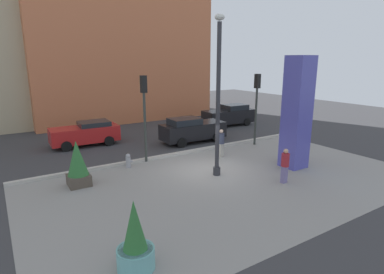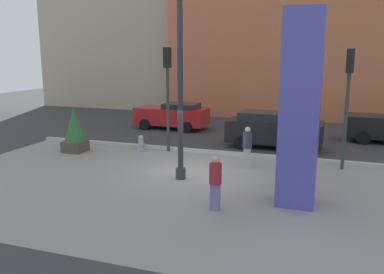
{
  "view_description": "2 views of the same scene",
  "coord_description": "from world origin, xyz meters",
  "px_view_note": "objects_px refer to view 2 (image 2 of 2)",
  "views": [
    {
      "loc": [
        -8.95,
        -12.52,
        5.53
      ],
      "look_at": [
        -0.8,
        0.31,
        1.78
      ],
      "focal_mm": 29.57,
      "sensor_mm": 36.0,
      "label": 1
    },
    {
      "loc": [
        4.96,
        -14.1,
        4.51
      ],
      "look_at": [
        0.07,
        0.02,
        1.4
      ],
      "focal_mm": 38.27,
      "sensor_mm": 36.0,
      "label": 2
    }
  ],
  "objects_px": {
    "fire_hydrant": "(141,143)",
    "pedestrian_crossing": "(215,180)",
    "lamp_post": "(180,78)",
    "car_intersection": "(273,130)",
    "pedestrian_on_sidewalk": "(247,145)",
    "traffic_light_corner": "(348,89)",
    "potted_plant_near_right": "(74,130)",
    "car_far_lane": "(173,115)",
    "traffic_light_far_side": "(168,83)",
    "art_pillar_blue": "(300,110)"
  },
  "relations": [
    {
      "from": "art_pillar_blue",
      "to": "potted_plant_near_right",
      "type": "xyz_separation_m",
      "value": [
        -10.18,
        3.4,
        -1.84
      ]
    },
    {
      "from": "car_intersection",
      "to": "pedestrian_on_sidewalk",
      "type": "xyz_separation_m",
      "value": [
        -0.44,
        -3.82,
        0.05
      ]
    },
    {
      "from": "car_far_lane",
      "to": "pedestrian_crossing",
      "type": "distance_m",
      "value": 12.99
    },
    {
      "from": "fire_hydrant",
      "to": "car_intersection",
      "type": "distance_m",
      "value": 6.26
    },
    {
      "from": "potted_plant_near_right",
      "to": "traffic_light_corner",
      "type": "xyz_separation_m",
      "value": [
        11.57,
        0.98,
        2.1
      ]
    },
    {
      "from": "traffic_light_corner",
      "to": "traffic_light_far_side",
      "type": "bearing_deg",
      "value": 175.68
    },
    {
      "from": "pedestrian_crossing",
      "to": "car_intersection",
      "type": "bearing_deg",
      "value": 87.26
    },
    {
      "from": "lamp_post",
      "to": "art_pillar_blue",
      "type": "bearing_deg",
      "value": -15.56
    },
    {
      "from": "car_intersection",
      "to": "pedestrian_crossing",
      "type": "bearing_deg",
      "value": -92.74
    },
    {
      "from": "traffic_light_far_side",
      "to": "lamp_post",
      "type": "bearing_deg",
      "value": -61.72
    },
    {
      "from": "pedestrian_on_sidewalk",
      "to": "traffic_light_corner",
      "type": "bearing_deg",
      "value": 15.58
    },
    {
      "from": "traffic_light_far_side",
      "to": "car_intersection",
      "type": "height_order",
      "value": "traffic_light_far_side"
    },
    {
      "from": "car_intersection",
      "to": "pedestrian_on_sidewalk",
      "type": "height_order",
      "value": "car_intersection"
    },
    {
      "from": "art_pillar_blue",
      "to": "traffic_light_corner",
      "type": "height_order",
      "value": "art_pillar_blue"
    },
    {
      "from": "car_far_lane",
      "to": "car_intersection",
      "type": "xyz_separation_m",
      "value": [
        6.35,
        -3.04,
        0.05
      ]
    },
    {
      "from": "lamp_post",
      "to": "traffic_light_far_side",
      "type": "distance_m",
      "value": 4.34
    },
    {
      "from": "lamp_post",
      "to": "traffic_light_corner",
      "type": "relative_size",
      "value": 1.61
    },
    {
      "from": "art_pillar_blue",
      "to": "car_intersection",
      "type": "distance_m",
      "value": 7.67
    },
    {
      "from": "traffic_light_far_side",
      "to": "potted_plant_near_right",
      "type": "bearing_deg",
      "value": -158.7
    },
    {
      "from": "potted_plant_near_right",
      "to": "pedestrian_on_sidewalk",
      "type": "xyz_separation_m",
      "value": [
        7.99,
        -0.02,
        -0.1
      ]
    },
    {
      "from": "car_intersection",
      "to": "pedestrian_crossing",
      "type": "distance_m",
      "value": 8.52
    },
    {
      "from": "car_intersection",
      "to": "car_far_lane",
      "type": "bearing_deg",
      "value": 154.43
    },
    {
      "from": "art_pillar_blue",
      "to": "traffic_light_far_side",
      "type": "xyz_separation_m",
      "value": [
        -6.2,
        4.95,
        0.3
      ]
    },
    {
      "from": "fire_hydrant",
      "to": "car_far_lane",
      "type": "xyz_separation_m",
      "value": [
        -0.7,
        5.68,
        0.44
      ]
    },
    {
      "from": "traffic_light_corner",
      "to": "car_intersection",
      "type": "distance_m",
      "value": 4.78
    },
    {
      "from": "traffic_light_corner",
      "to": "car_far_lane",
      "type": "height_order",
      "value": "traffic_light_corner"
    },
    {
      "from": "car_far_lane",
      "to": "fire_hydrant",
      "type": "bearing_deg",
      "value": -82.98
    },
    {
      "from": "traffic_light_far_side",
      "to": "pedestrian_crossing",
      "type": "distance_m",
      "value": 7.79
    },
    {
      "from": "pedestrian_crossing",
      "to": "traffic_light_corner",
      "type": "bearing_deg",
      "value": 58.12
    },
    {
      "from": "pedestrian_crossing",
      "to": "traffic_light_far_side",
      "type": "bearing_deg",
      "value": 122.82
    },
    {
      "from": "lamp_post",
      "to": "fire_hydrant",
      "type": "distance_m",
      "value": 5.72
    },
    {
      "from": "art_pillar_blue",
      "to": "traffic_light_corner",
      "type": "xyz_separation_m",
      "value": [
        1.39,
        4.38,
        0.26
      ]
    },
    {
      "from": "fire_hydrant",
      "to": "traffic_light_corner",
      "type": "distance_m",
      "value": 9.2
    },
    {
      "from": "art_pillar_blue",
      "to": "potted_plant_near_right",
      "type": "relative_size",
      "value": 2.75
    },
    {
      "from": "traffic_light_corner",
      "to": "pedestrian_on_sidewalk",
      "type": "bearing_deg",
      "value": -164.42
    },
    {
      "from": "traffic_light_corner",
      "to": "fire_hydrant",
      "type": "bearing_deg",
      "value": 178.88
    },
    {
      "from": "fire_hydrant",
      "to": "traffic_light_far_side",
      "type": "relative_size",
      "value": 0.16
    },
    {
      "from": "lamp_post",
      "to": "car_intersection",
      "type": "height_order",
      "value": "lamp_post"
    },
    {
      "from": "traffic_light_far_side",
      "to": "traffic_light_corner",
      "type": "relative_size",
      "value": 1.02
    },
    {
      "from": "potted_plant_near_right",
      "to": "traffic_light_corner",
      "type": "relative_size",
      "value": 0.45
    },
    {
      "from": "fire_hydrant",
      "to": "pedestrian_on_sidewalk",
      "type": "distance_m",
      "value": 5.36
    },
    {
      "from": "fire_hydrant",
      "to": "art_pillar_blue",
      "type": "bearing_deg",
      "value": -31.62
    },
    {
      "from": "traffic_light_corner",
      "to": "pedestrian_on_sidewalk",
      "type": "distance_m",
      "value": 4.32
    },
    {
      "from": "fire_hydrant",
      "to": "pedestrian_crossing",
      "type": "height_order",
      "value": "pedestrian_crossing"
    },
    {
      "from": "lamp_post",
      "to": "car_far_lane",
      "type": "bearing_deg",
      "value": 113.46
    },
    {
      "from": "lamp_post",
      "to": "fire_hydrant",
      "type": "relative_size",
      "value": 9.95
    },
    {
      "from": "traffic_light_far_side",
      "to": "fire_hydrant",
      "type": "bearing_deg",
      "value": -161.47
    },
    {
      "from": "potted_plant_near_right",
      "to": "car_far_lane",
      "type": "xyz_separation_m",
      "value": [
        2.09,
        6.84,
        -0.21
      ]
    },
    {
      "from": "fire_hydrant",
      "to": "pedestrian_crossing",
      "type": "bearing_deg",
      "value": -48.23
    },
    {
      "from": "traffic_light_corner",
      "to": "art_pillar_blue",
      "type": "bearing_deg",
      "value": -107.58
    }
  ]
}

